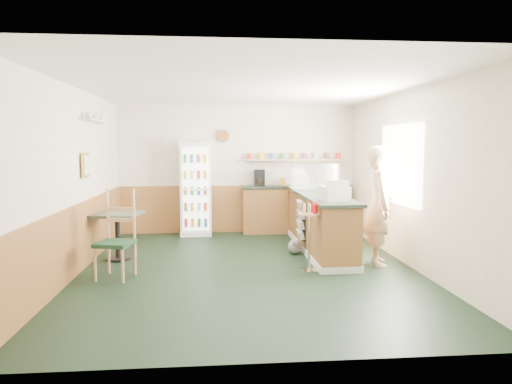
{
  "coord_description": "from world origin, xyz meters",
  "views": [
    {
      "loc": [
        -0.45,
        -6.7,
        1.85
      ],
      "look_at": [
        0.19,
        0.6,
        1.1
      ],
      "focal_mm": 32.0,
      "sensor_mm": 36.0,
      "label": 1
    }
  ],
  "objects": [
    {
      "name": "cafe_chair",
      "position": [
        -1.86,
        -0.23,
        0.65
      ],
      "size": [
        0.56,
        0.56,
        1.25
      ],
      "rotation": [
        0.0,
        0.0,
        -0.24
      ],
      "color": "black",
      "rests_on": "ground"
    },
    {
      "name": "drinks_fridge",
      "position": [
        -0.87,
        2.74,
        0.96
      ],
      "size": [
        0.63,
        0.53,
        1.92
      ],
      "color": "white",
      "rests_on": "ground"
    },
    {
      "name": "display_case",
      "position": [
        1.35,
        1.61,
        1.26
      ],
      "size": [
        0.88,
        0.46,
        0.5
      ],
      "color": "silver",
      "rests_on": "service_counter"
    },
    {
      "name": "cafe_table",
      "position": [
        -2.05,
        0.74,
        0.54
      ],
      "size": [
        0.8,
        0.8,
        0.77
      ],
      "rotation": [
        0.0,
        0.0,
        -0.15
      ],
      "color": "black",
      "rests_on": "ground"
    },
    {
      "name": "dog_doorstop",
      "position": [
        0.89,
        0.88,
        0.14
      ],
      "size": [
        0.25,
        0.32,
        0.3
      ],
      "rotation": [
        0.0,
        0.0,
        -0.27
      ],
      "color": "gray",
      "rests_on": "ground"
    },
    {
      "name": "cash_register",
      "position": [
        1.35,
        0.11,
        1.12
      ],
      "size": [
        0.43,
        0.45,
        0.22
      ],
      "primitive_type": "cube",
      "rotation": [
        0.0,
        0.0,
        0.12
      ],
      "color": "beige",
      "rests_on": "service_counter"
    },
    {
      "name": "newspaper_rack",
      "position": [
        0.99,
        0.97,
        0.57
      ],
      "size": [
        0.09,
        0.42,
        0.68
      ],
      "color": "black",
      "rests_on": "ground"
    },
    {
      "name": "shopkeeper",
      "position": [
        2.05,
        0.08,
        0.92
      ],
      "size": [
        0.54,
        0.68,
        1.85
      ],
      "primitive_type": "imported",
      "rotation": [
        0.0,
        0.0,
        1.41
      ],
      "color": "tan",
      "rests_on": "ground"
    },
    {
      "name": "room_envelope",
      "position": [
        -0.23,
        0.73,
        1.52
      ],
      "size": [
        5.04,
        6.02,
        2.72
      ],
      "color": "silver",
      "rests_on": "ground"
    },
    {
      "name": "ground",
      "position": [
        0.0,
        0.0,
        0.0
      ],
      "size": [
        6.0,
        6.0,
        0.0
      ],
      "primitive_type": "plane",
      "color": "black",
      "rests_on": "ground"
    },
    {
      "name": "service_counter",
      "position": [
        1.35,
        1.07,
        0.46
      ],
      "size": [
        0.68,
        3.01,
        1.01
      ],
      "color": "#9A6331",
      "rests_on": "ground"
    },
    {
      "name": "back_counter",
      "position": [
        1.19,
        2.8,
        0.55
      ],
      "size": [
        2.24,
        0.42,
        1.69
      ],
      "color": "#9A6331",
      "rests_on": "ground"
    },
    {
      "name": "condiment_stand",
      "position": [
        0.91,
        -0.2,
        0.66
      ],
      "size": [
        0.32,
        0.32,
        1.0
      ],
      "rotation": [
        0.0,
        0.0,
        -0.02
      ],
      "color": "silver",
      "rests_on": "ground"
    }
  ]
}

